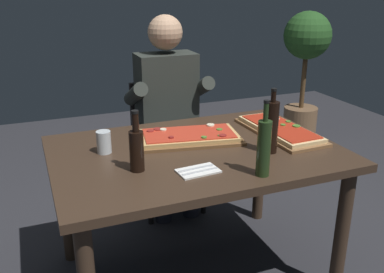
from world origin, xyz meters
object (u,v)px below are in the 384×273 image
at_px(oil_bottle_amber, 137,148).
at_px(seated_diner, 169,108).
at_px(pizza_rectangular_left, 280,130).
at_px(vinegar_bottle_green, 272,126).
at_px(potted_plant_corner, 305,67).
at_px(wine_bottle_dark, 264,147).
at_px(dining_table, 196,167).
at_px(pizza_rectangular_front, 189,137).
at_px(tumbler_near_camera, 104,143).
at_px(diner_chair, 164,138).

distance_m(oil_bottle_amber, seated_diner, 0.98).
bearing_deg(pizza_rectangular_left, vinegar_bottle_green, -131.77).
distance_m(seated_diner, potted_plant_corner, 1.73).
relative_size(pizza_rectangular_left, wine_bottle_dark, 1.73).
relative_size(seated_diner, potted_plant_corner, 1.04).
bearing_deg(seated_diner, dining_table, -98.61).
xyz_separation_m(pizza_rectangular_front, pizza_rectangular_left, (0.50, -0.08, -0.00)).
distance_m(dining_table, oil_bottle_amber, 0.41).
relative_size(dining_table, vinegar_bottle_green, 4.41).
distance_m(vinegar_bottle_green, tumbler_near_camera, 0.81).
bearing_deg(oil_bottle_amber, diner_chair, 65.88).
bearing_deg(oil_bottle_amber, tumbler_near_camera, 110.05).
height_order(dining_table, pizza_rectangular_front, pizza_rectangular_front).
bearing_deg(seated_diner, wine_bottle_dark, -87.95).
height_order(wine_bottle_dark, oil_bottle_amber, wine_bottle_dark).
height_order(pizza_rectangular_left, potted_plant_corner, potted_plant_corner).
distance_m(wine_bottle_dark, tumbler_near_camera, 0.77).
distance_m(dining_table, vinegar_bottle_green, 0.43).
relative_size(dining_table, oil_bottle_amber, 5.10).
distance_m(dining_table, pizza_rectangular_front, 0.17).
relative_size(pizza_rectangular_front, wine_bottle_dark, 1.76).
bearing_deg(vinegar_bottle_green, dining_table, 152.42).
distance_m(pizza_rectangular_front, diner_chair, 0.78).
bearing_deg(potted_plant_corner, dining_table, -139.26).
bearing_deg(seated_diner, tumbler_near_camera, -131.38).
height_order(oil_bottle_amber, diner_chair, oil_bottle_amber).
bearing_deg(diner_chair, seated_diner, -90.00).
bearing_deg(tumbler_near_camera, pizza_rectangular_left, -4.49).
bearing_deg(potted_plant_corner, seated_diner, -155.50).
distance_m(tumbler_near_camera, seated_diner, 0.82).
xyz_separation_m(seated_diner, potted_plant_corner, (1.58, 0.72, 0.03)).
xyz_separation_m(pizza_rectangular_front, diner_chair, (0.10, 0.73, -0.27)).
bearing_deg(tumbler_near_camera, wine_bottle_dark, -41.12).
height_order(pizza_rectangular_front, tumbler_near_camera, tumbler_near_camera).
height_order(seated_diner, potted_plant_corner, seated_diner).
xyz_separation_m(pizza_rectangular_left, vinegar_bottle_green, (-0.19, -0.22, 0.11)).
distance_m(oil_bottle_amber, vinegar_bottle_green, 0.66).
bearing_deg(wine_bottle_dark, oil_bottle_amber, 153.11).
height_order(pizza_rectangular_left, oil_bottle_amber, oil_bottle_amber).
height_order(dining_table, tumbler_near_camera, tumbler_near_camera).
xyz_separation_m(pizza_rectangular_front, seated_diner, (0.10, 0.61, -0.02)).
distance_m(oil_bottle_amber, diner_chair, 1.14).
distance_m(oil_bottle_amber, potted_plant_corner, 2.57).
distance_m(pizza_rectangular_left, tumbler_near_camera, 0.95).
xyz_separation_m(vinegar_bottle_green, diner_chair, (-0.21, 1.02, -0.39)).
bearing_deg(dining_table, potted_plant_corner, 40.74).
bearing_deg(oil_bottle_amber, seated_diner, 63.01).
height_order(tumbler_near_camera, diner_chair, diner_chair).
bearing_deg(vinegar_bottle_green, oil_bottle_amber, 177.28).
height_order(pizza_rectangular_left, tumbler_near_camera, tumbler_near_camera).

